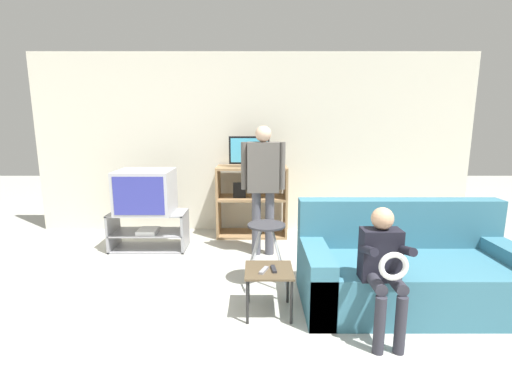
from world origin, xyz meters
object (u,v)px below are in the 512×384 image
object	(u,v)px
couch	(410,272)
person_seated_child	(384,263)
person_standing_adult	(264,178)
television_flat	(250,153)
tv_stand	(150,231)
folding_stool	(267,235)
remote_control_white	(265,270)
media_shelf	(253,200)
snack_table	(270,275)
remote_control_black	(275,269)
television_main	(147,191)

from	to	relation	value
couch	person_seated_child	distance (m)	0.77
person_standing_adult	television_flat	bearing A→B (deg)	103.61
tv_stand	couch	distance (m)	3.14
folding_stool	remote_control_white	xyz separation A→B (m)	(-0.04, -0.61, -0.12)
couch	person_standing_adult	size ratio (longest dim) A/B	1.23
media_shelf	folding_stool	xyz separation A→B (m)	(0.16, -1.66, 0.02)
remote_control_white	person_standing_adult	world-z (taller)	person_standing_adult
remote_control_white	person_seated_child	xyz separation A→B (m)	(0.89, -0.31, 0.19)
person_seated_child	couch	bearing A→B (deg)	51.34
television_flat	couch	distance (m)	2.65
snack_table	remote_control_black	world-z (taller)	remote_control_black
remote_control_black	person_standing_adult	world-z (taller)	person_standing_adult
tv_stand	person_standing_adult	distance (m)	1.65
television_main	person_standing_adult	distance (m)	1.51
television_main	couch	distance (m)	3.18
television_flat	person_seated_child	size ratio (longest dim) A/B	0.56
remote_control_black	couch	distance (m)	1.27
couch	television_main	bearing A→B (deg)	152.96
folding_stool	snack_table	size ratio (longest dim) A/B	1.57
media_shelf	snack_table	xyz separation A→B (m)	(0.17, -2.22, -0.17)
media_shelf	snack_table	world-z (taller)	media_shelf
remote_control_black	media_shelf	bearing A→B (deg)	89.80
television_flat	person_seated_child	distance (m)	2.82
remote_control_black	remote_control_white	xyz separation A→B (m)	(-0.08, -0.03, 0.00)
snack_table	couch	size ratio (longest dim) A/B	0.21
person_seated_child	media_shelf	bearing A→B (deg)	111.64
media_shelf	person_seated_child	size ratio (longest dim) A/B	1.00
television_main	television_flat	bearing A→B (deg)	23.15
remote_control_white	person_seated_child	bearing A→B (deg)	3.25
snack_table	remote_control_white	bearing A→B (deg)	-135.76
folding_stool	remote_control_black	xyz separation A→B (m)	(0.05, -0.58, -0.12)
person_standing_adult	person_seated_child	size ratio (longest dim) A/B	1.57
media_shelf	snack_table	size ratio (longest dim) A/B	2.46
remote_control_black	person_seated_child	distance (m)	0.90
media_shelf	couch	distance (m)	2.50
television_flat	remote_control_white	world-z (taller)	television_flat
tv_stand	person_seated_child	xyz separation A→B (m)	(2.35, -1.98, 0.36)
remote_control_white	tv_stand	bearing A→B (deg)	153.21
tv_stand	television_main	size ratio (longest dim) A/B	1.41
remote_control_white	folding_stool	bearing A→B (deg)	108.66
tv_stand	snack_table	bearing A→B (deg)	-47.47
person_standing_adult	remote_control_white	bearing A→B (deg)	-90.79
snack_table	remote_control_black	xyz separation A→B (m)	(0.04, -0.01, 0.06)
tv_stand	person_standing_adult	bearing A→B (deg)	-7.51
media_shelf	person_seated_child	world-z (taller)	person_seated_child
media_shelf	person_seated_child	distance (m)	2.77
television_main	remote_control_black	size ratio (longest dim) A/B	4.78
television_main	television_flat	xyz separation A→B (m)	(1.31, 0.56, 0.44)
remote_control_black	person_standing_adult	bearing A→B (deg)	86.93
tv_stand	person_standing_adult	world-z (taller)	person_standing_adult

